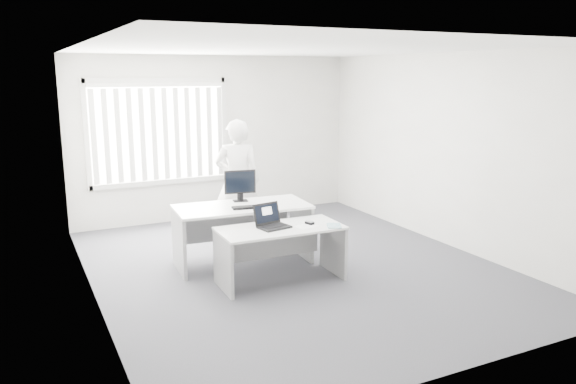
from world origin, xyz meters
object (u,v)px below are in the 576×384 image
desk_far (242,222)px  laptop (274,217)px  desk_near (281,242)px  person (237,181)px  monitor (240,186)px  office_chair (245,215)px

desk_far → laptop: laptop is taller
desk_near → person: person is taller
desk_near → monitor: (-0.09, 1.08, 0.52)m
desk_far → laptop: 0.87m
office_chair → person: person is taller
person → laptop: 1.88m
desk_far → office_chair: 1.46m
person → laptop: bearing=102.8°
desk_near → person: (0.17, 1.86, 0.43)m
laptop → monitor: bearing=80.0°
laptop → desk_far: bearing=85.2°
desk_far → office_chair: (0.57, 1.32, -0.27)m
desk_near → laptop: 0.34m
desk_near → desk_far: 0.85m
desk_near → monitor: bearing=96.4°
desk_far → person: bearing=76.3°
monitor → office_chair: bearing=75.1°
office_chair → laptop: 2.26m
desk_near → monitor: 1.20m
laptop → office_chair: bearing=66.6°
person → office_chair: bearing=-108.3°
laptop → person: bearing=71.6°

